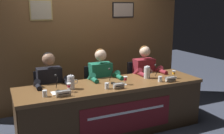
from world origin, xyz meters
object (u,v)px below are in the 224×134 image
at_px(water_cup_center, 107,86).
at_px(panelist_right, 146,75).
at_px(water_cup_left, 45,94).
at_px(chair_right, 140,87).
at_px(chair_left, 49,100).
at_px(juice_glass_center, 125,79).
at_px(panelist_left, 51,87).
at_px(water_cup_right, 160,79).
at_px(microphone_right, 158,74).
at_px(water_pitcher_left_side, 71,82).
at_px(conference_table, 115,101).
at_px(water_pitcher_right_side, 147,72).
at_px(chair_center, 98,93).
at_px(nameplate_right, 171,79).
at_px(nameplate_left, 63,93).
at_px(document_stack_left, 60,93).
at_px(juice_glass_left, 69,86).
at_px(panelist_center, 102,80).
at_px(microphone_left, 57,86).
at_px(microphone_center, 112,78).
at_px(nameplate_center, 119,86).
at_px(juice_glass_right, 174,73).

distance_m(water_cup_center, panelist_right, 1.17).
bearing_deg(water_cup_left, chair_right, 22.35).
bearing_deg(chair_left, juice_glass_center, -36.25).
bearing_deg(panelist_left, water_cup_right, -21.43).
distance_m(microphone_right, water_pitcher_left_side, 1.42).
relative_size(conference_table, panelist_left, 2.31).
bearing_deg(water_pitcher_right_side, chair_left, 159.69).
relative_size(chair_center, juice_glass_center, 7.14).
bearing_deg(water_cup_left, conference_table, 4.56).
distance_m(water_cup_left, water_pitcher_right_side, 1.67).
bearing_deg(water_cup_right, nameplate_right, -25.28).
height_order(nameplate_left, juice_glass_center, juice_glass_center).
xyz_separation_m(panelist_left, chair_right, (1.67, 0.20, -0.28)).
bearing_deg(document_stack_left, water_pitcher_right_side, 6.27).
height_order(juice_glass_center, water_cup_center, juice_glass_center).
bearing_deg(juice_glass_center, nameplate_right, -12.15).
height_order(conference_table, nameplate_right, nameplate_right).
xyz_separation_m(conference_table, microphone_right, (0.78, 0.05, 0.32)).
height_order(panelist_left, chair_center, panelist_left).
distance_m(panelist_left, water_cup_right, 1.65).
xyz_separation_m(nameplate_left, chair_center, (0.80, 0.85, -0.37)).
bearing_deg(water_cup_right, document_stack_left, 176.27).
bearing_deg(nameplate_right, microphone_right, 104.98).
xyz_separation_m(juice_glass_left, juice_glass_center, (0.84, -0.01, 0.00)).
height_order(conference_table, water_cup_right, water_cup_right).
xyz_separation_m(juice_glass_center, chair_right, (0.69, 0.72, -0.41)).
relative_size(chair_center, water_pitcher_left_side, 4.21).
bearing_deg(panelist_center, water_cup_right, -40.67).
bearing_deg(microphone_right, microphone_left, 179.03).
xyz_separation_m(chair_left, water_cup_center, (0.66, -0.79, 0.36)).
distance_m(conference_table, microphone_center, 0.34).
relative_size(juice_glass_center, water_cup_center, 1.46).
xyz_separation_m(conference_table, juice_glass_center, (0.15, -0.04, 0.33)).
height_order(conference_table, chair_center, chair_center).
relative_size(juice_glass_center, water_pitcher_left_side, 0.59).
relative_size(chair_left, chair_right, 1.00).
relative_size(chair_left, microphone_center, 4.09).
bearing_deg(nameplate_center, microphone_center, 85.14).
height_order(water_cup_left, water_cup_center, same).
distance_m(microphone_right, water_pitcher_right_side, 0.18).
height_order(water_cup_center, microphone_center, microphone_center).
bearing_deg(juice_glass_right, microphone_left, 176.27).
relative_size(chair_left, nameplate_right, 4.95).
bearing_deg(chair_right, panelist_left, -173.22).
xyz_separation_m(water_cup_left, chair_right, (1.86, 0.76, -0.36)).
bearing_deg(conference_table, nameplate_right, -12.61).
height_order(chair_right, juice_glass_right, chair_right).
distance_m(panelist_left, water_cup_center, 0.89).
height_order(microphone_right, document_stack_left, microphone_right).
bearing_deg(water_cup_left, panelist_right, 16.92).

